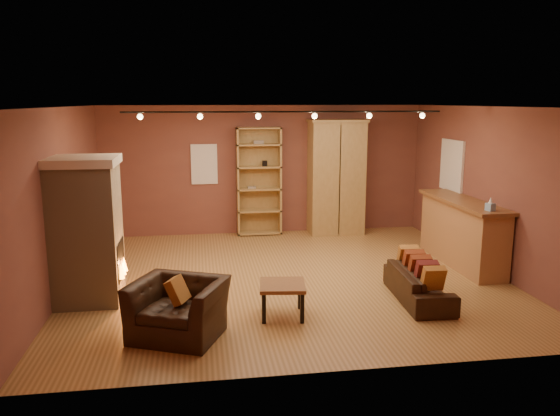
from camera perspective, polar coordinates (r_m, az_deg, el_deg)
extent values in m
plane|color=olive|center=(9.16, 0.86, -7.26)|extent=(7.00, 7.00, 0.00)
plane|color=brown|center=(8.69, 0.92, 10.53)|extent=(7.00, 7.00, 0.00)
cube|color=brown|center=(12.00, -1.68, 4.00)|extent=(7.00, 0.02, 2.80)
cube|color=brown|center=(8.94, -21.82, 0.73)|extent=(0.02, 6.50, 2.80)
cube|color=brown|center=(10.01, 21.08, 1.82)|extent=(0.02, 6.50, 2.80)
cube|color=tan|center=(8.35, -19.53, -2.61)|extent=(0.90, 0.90, 2.00)
cube|color=beige|center=(8.18, -20.01, 4.63)|extent=(0.98, 0.98, 0.12)
cube|color=black|center=(8.38, -16.59, -5.21)|extent=(0.10, 0.65, 0.55)
cone|color=orange|center=(8.41, -16.14, -5.98)|extent=(0.10, 0.10, 0.22)
cube|color=white|center=(11.88, -7.93, 4.55)|extent=(0.56, 0.04, 0.86)
cube|color=tan|center=(12.00, -2.31, 2.89)|extent=(0.96, 0.04, 2.34)
cube|color=tan|center=(11.79, -4.44, 2.72)|extent=(0.04, 0.37, 2.34)
cube|color=tan|center=(11.90, -0.02, 2.83)|extent=(0.04, 0.37, 2.34)
cube|color=gray|center=(11.84, -2.98, 2.14)|extent=(0.18, 0.12, 0.05)
cube|color=black|center=(11.80, -1.61, 4.68)|extent=(0.10, 0.10, 0.12)
cube|color=tan|center=(12.05, -2.18, -2.55)|extent=(0.96, 0.37, 0.04)
cube|color=tan|center=(11.95, -2.20, -0.26)|extent=(0.96, 0.37, 0.03)
cube|color=tan|center=(11.86, -2.21, 2.01)|extent=(0.96, 0.37, 0.04)
cube|color=tan|center=(11.79, -2.23, 4.31)|extent=(0.96, 0.37, 0.04)
cube|color=tan|center=(11.75, -2.25, 6.63)|extent=(0.96, 0.37, 0.04)
cube|color=tan|center=(11.72, -2.26, 8.35)|extent=(0.96, 0.37, 0.04)
cube|color=tan|center=(12.00, 5.88, 3.08)|extent=(1.17, 0.64, 2.44)
cube|color=brown|center=(11.70, 6.26, 2.87)|extent=(0.02, 0.01, 2.34)
cube|color=tan|center=(11.89, 6.00, 9.06)|extent=(1.23, 0.70, 0.06)
cube|color=tan|center=(10.28, 18.47, -2.57)|extent=(0.53, 2.33, 1.11)
cube|color=brown|center=(10.17, 18.67, 0.64)|extent=(0.65, 2.45, 0.06)
cube|color=#90BCE6|center=(9.30, 21.13, 0.12)|extent=(0.16, 0.16, 0.13)
cone|color=white|center=(9.28, 21.17, 0.80)|extent=(0.08, 0.08, 0.10)
cube|color=white|center=(11.19, 17.52, 4.25)|extent=(0.05, 0.90, 1.00)
imported|color=black|center=(8.33, 14.31, -7.28)|extent=(0.56, 1.61, 0.62)
cube|color=#AC6C2C|center=(7.77, 15.72, -7.07)|extent=(0.31, 0.25, 0.36)
cube|color=maroon|center=(8.02, 15.03, -6.47)|extent=(0.31, 0.25, 0.36)
cube|color=brown|center=(8.27, 14.38, -5.91)|extent=(0.31, 0.25, 0.36)
cube|color=brown|center=(8.51, 13.77, -5.38)|extent=(0.31, 0.25, 0.36)
cube|color=#AC6C2C|center=(8.76, 13.20, -4.88)|extent=(0.31, 0.25, 0.36)
imported|color=black|center=(6.96, -10.62, -9.38)|extent=(1.28, 1.08, 0.95)
cube|color=#AC6C2C|center=(6.92, -10.65, -8.46)|extent=(0.33, 0.37, 0.34)
cube|color=brown|center=(7.46, 0.26, -8.09)|extent=(0.68, 0.68, 0.05)
cube|color=black|center=(7.27, -1.43, -10.57)|extent=(0.05, 0.05, 0.40)
cube|color=black|center=(7.35, 2.55, -10.34)|extent=(0.05, 0.05, 0.40)
cube|color=black|center=(7.74, -1.91, -9.20)|extent=(0.05, 0.05, 0.40)
cube|color=black|center=(7.81, 1.82, -9.00)|extent=(0.05, 0.05, 0.40)
cylinder|color=black|center=(8.89, 0.70, 10.03)|extent=(5.20, 0.03, 0.03)
sphere|color=#FFD88C|center=(8.82, -14.42, 9.22)|extent=(0.09, 0.09, 0.09)
sphere|color=#FFD88C|center=(8.78, -8.35, 9.44)|extent=(0.09, 0.09, 0.09)
sphere|color=#FFD88C|center=(8.83, -2.29, 9.56)|extent=(0.09, 0.09, 0.09)
sphere|color=#FFD88C|center=(8.98, 3.64, 9.57)|extent=(0.09, 0.09, 0.09)
sphere|color=#FFD88C|center=(9.22, 9.31, 9.49)|extent=(0.09, 0.09, 0.09)
sphere|color=#FFD88C|center=(9.54, 14.65, 9.33)|extent=(0.09, 0.09, 0.09)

